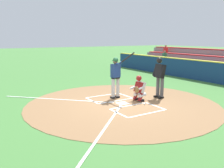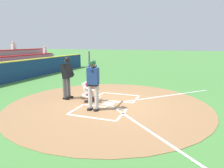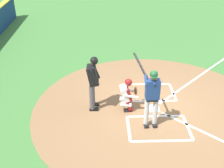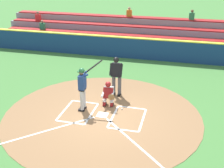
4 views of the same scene
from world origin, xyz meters
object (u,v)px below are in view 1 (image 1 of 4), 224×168
Objects in this scene: batter at (116,75)px; catcher at (139,88)px; baseball at (145,104)px; plate_umpire at (160,75)px.

catcher is at bearing -146.33° from batter.
batter reaches higher than baseball.
batter is 1.99m from plate_umpire.
catcher is (-0.92, -0.61, -0.51)m from batter.
plate_umpire is (-1.00, -1.72, -0.02)m from batter.
batter is at bearing 59.92° from plate_umpire.
catcher is 15.27× the size of baseball.
baseball is at bearing 161.74° from catcher.
batter reaches higher than catcher.
plate_umpire is 1.77m from baseball.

